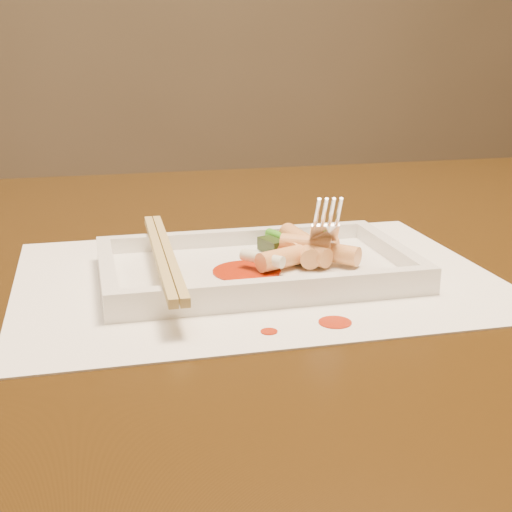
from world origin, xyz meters
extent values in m
cube|color=black|center=(0.00, 0.00, 0.73)|extent=(1.40, 0.90, 0.04)
cylinder|color=black|center=(0.62, 0.37, 0.35)|extent=(0.07, 0.07, 0.71)
cube|color=white|center=(0.04, -0.08, 0.75)|extent=(0.40, 0.30, 0.00)
cylinder|color=#A91F04|center=(0.07, -0.19, 0.75)|extent=(0.02, 0.02, 0.00)
cylinder|color=#A91F04|center=(0.02, -0.20, 0.75)|extent=(0.01, 0.01, 0.00)
cube|color=white|center=(0.04, -0.08, 0.76)|extent=(0.26, 0.16, 0.01)
cube|color=white|center=(0.04, 0.00, 0.77)|extent=(0.26, 0.01, 0.01)
cube|color=white|center=(0.04, -0.15, 0.77)|extent=(0.26, 0.01, 0.01)
cube|color=white|center=(-0.08, -0.08, 0.77)|extent=(0.01, 0.14, 0.01)
cube|color=white|center=(0.17, -0.08, 0.77)|extent=(0.01, 0.14, 0.01)
cube|color=black|center=(0.08, -0.04, 0.77)|extent=(0.05, 0.04, 0.01)
cylinder|color=#EAEACC|center=(0.05, -0.09, 0.77)|extent=(0.03, 0.04, 0.01)
cylinder|color=#308C16|center=(0.09, -0.06, 0.77)|extent=(0.04, 0.08, 0.01)
cube|color=tan|center=(-0.04, -0.08, 0.78)|extent=(0.01, 0.24, 0.01)
cube|color=tan|center=(-0.03, -0.08, 0.78)|extent=(0.01, 0.24, 0.01)
cylinder|color=#A91F04|center=(0.03, -0.09, 0.76)|extent=(0.06, 0.06, 0.00)
cylinder|color=#F1BA70|center=(0.09, -0.07, 0.77)|extent=(0.03, 0.05, 0.02)
cylinder|color=#F1BA70|center=(0.11, -0.08, 0.77)|extent=(0.05, 0.05, 0.02)
cylinder|color=#F1BA70|center=(0.09, -0.05, 0.78)|extent=(0.02, 0.05, 0.02)
cylinder|color=#F1BA70|center=(0.06, -0.09, 0.77)|extent=(0.05, 0.03, 0.02)
cylinder|color=#F1BA70|center=(0.09, -0.08, 0.77)|extent=(0.04, 0.05, 0.02)
cylinder|color=#F1BA70|center=(0.09, -0.07, 0.78)|extent=(0.05, 0.04, 0.02)
cylinder|color=#F1BA70|center=(0.10, -0.06, 0.77)|extent=(0.05, 0.04, 0.02)
cylinder|color=#F1BA70|center=(0.08, -0.06, 0.77)|extent=(0.04, 0.04, 0.02)
camera|label=1|loc=(-0.09, -0.64, 0.94)|focal=50.00mm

